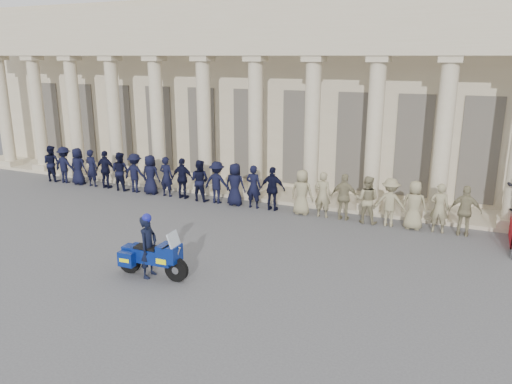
# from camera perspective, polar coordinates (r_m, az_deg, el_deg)

# --- Properties ---
(ground) EXTENTS (90.00, 90.00, 0.00)m
(ground) POSITION_cam_1_polar(r_m,az_deg,el_deg) (15.57, -8.00, -8.65)
(ground) COLOR #4D4D50
(ground) RESTS_ON ground
(building) EXTENTS (40.00, 12.50, 9.00)m
(building) POSITION_cam_1_polar(r_m,az_deg,el_deg) (27.85, 8.32, 11.53)
(building) COLOR #BCAC8D
(building) RESTS_ON ground
(officer_rank) EXTENTS (20.78, 0.70, 1.86)m
(officer_rank) POSITION_cam_1_polar(r_m,az_deg,el_deg) (21.99, -4.98, 1.16)
(officer_rank) COLOR black
(officer_rank) RESTS_ON ground
(motorcycle) EXTENTS (2.32, 0.96, 1.49)m
(motorcycle) POSITION_cam_1_polar(r_m,az_deg,el_deg) (14.93, -11.72, -7.21)
(motorcycle) COLOR black
(motorcycle) RESTS_ON ground
(rider) EXTENTS (0.47, 0.69, 1.94)m
(rider) POSITION_cam_1_polar(r_m,az_deg,el_deg) (14.88, -12.21, -6.02)
(rider) COLOR black
(rider) RESTS_ON ground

